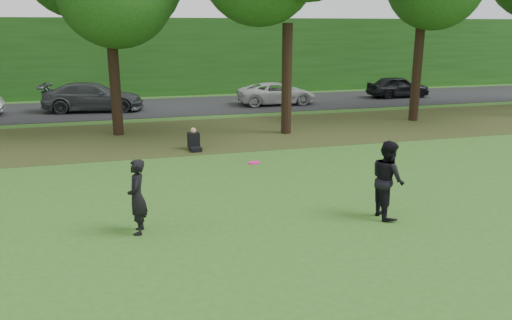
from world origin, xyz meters
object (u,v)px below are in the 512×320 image
at_px(player_left, 137,197).
at_px(seated_person, 194,142).
at_px(player_right, 388,179).
at_px(frisbee, 254,163).

distance_m(player_left, seated_person, 7.78).
distance_m(player_right, seated_person, 8.72).
bearing_deg(player_right, player_left, 88.17).
height_order(frisbee, seated_person, frisbee).
height_order(player_left, player_right, player_right).
bearing_deg(player_left, seated_person, 170.26).
relative_size(player_right, seated_person, 2.28).
bearing_deg(player_right, frisbee, 92.74).
distance_m(frisbee, seated_person, 8.01).
relative_size(player_left, player_right, 0.90).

